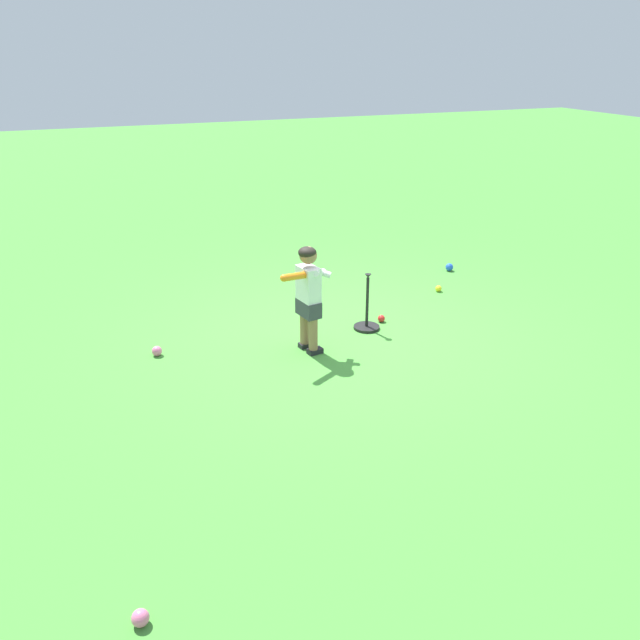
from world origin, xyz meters
name	(u,v)px	position (x,y,z in m)	size (l,w,h in m)	color
ground_plane	(341,334)	(0.00, 0.00, 0.00)	(40.00, 40.00, 0.00)	#479338
child_batter	(308,290)	(0.46, 0.25, 0.65)	(0.59, 0.39, 1.08)	#232328
play_ball_far_left	(439,289)	(-1.63, -0.74, 0.04)	(0.08, 0.08, 0.08)	yellow
play_ball_far_right	(157,351)	(1.89, -0.21, 0.05)	(0.10, 0.10, 0.10)	pink
play_ball_center_lawn	(381,318)	(-0.54, -0.14, 0.04)	(0.08, 0.08, 0.08)	red
play_ball_behind_batter	(449,267)	(-2.19, -1.38, 0.05)	(0.10, 0.10, 0.10)	blue
play_ball_near_batter	(140,618)	(2.49, 3.05, 0.05)	(0.10, 0.10, 0.10)	pink
batting_tee	(367,320)	(-0.31, -0.04, 0.10)	(0.28, 0.28, 0.62)	black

